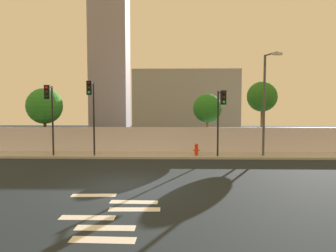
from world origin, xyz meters
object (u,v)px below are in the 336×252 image
(traffic_light_center, at_px, (92,102))
(roadside_tree_midright, at_px, (262,97))
(fire_hydrant, at_px, (196,149))
(street_lamp_curbside, at_px, (266,97))
(roadside_tree_midleft, at_px, (207,108))
(traffic_light_left, at_px, (50,105))
(roadside_tree_leftmost, at_px, (44,106))
(traffic_light_right, at_px, (221,109))

(traffic_light_center, xyz_separation_m, roadside_tree_midright, (12.11, 3.66, 0.42))
(traffic_light_center, distance_m, fire_hydrant, 7.69)
(fire_hydrant, bearing_deg, street_lamp_curbside, -1.56)
(roadside_tree_midright, bearing_deg, roadside_tree_midleft, 180.00)
(traffic_light_left, height_order, roadside_tree_leftmost, roadside_tree_leftmost)
(roadside_tree_midleft, bearing_deg, traffic_light_right, -81.93)
(traffic_light_right, height_order, fire_hydrant, traffic_light_right)
(traffic_light_center, height_order, fire_hydrant, traffic_light_center)
(traffic_light_center, xyz_separation_m, fire_hydrant, (6.96, 0.75, -3.19))
(traffic_light_right, relative_size, roadside_tree_leftmost, 0.90)
(roadside_tree_leftmost, bearing_deg, roadside_tree_midleft, 0.00)
(roadside_tree_leftmost, distance_m, roadside_tree_midleft, 12.60)
(traffic_light_right, xyz_separation_m, roadside_tree_midright, (3.62, 3.68, 0.85))
(traffic_light_left, bearing_deg, traffic_light_right, 0.54)
(traffic_light_right, distance_m, street_lamp_curbside, 3.23)
(traffic_light_left, bearing_deg, fire_hydrant, 5.16)
(traffic_light_left, relative_size, fire_hydrant, 5.72)
(street_lamp_curbside, bearing_deg, roadside_tree_midright, 79.76)
(street_lamp_curbside, bearing_deg, traffic_light_left, -177.00)
(traffic_light_right, height_order, roadside_tree_leftmost, roadside_tree_leftmost)
(traffic_light_center, height_order, street_lamp_curbside, street_lamp_curbside)
(roadside_tree_leftmost, xyz_separation_m, roadside_tree_midright, (16.74, 0.00, 0.72))
(street_lamp_curbside, height_order, roadside_tree_midleft, street_lamp_curbside)
(traffic_light_right, distance_m, roadside_tree_midleft, 3.71)
(fire_hydrant, height_order, roadside_tree_leftmost, roadside_tree_leftmost)
(roadside_tree_midright, bearing_deg, roadside_tree_leftmost, 180.00)
(street_lamp_curbside, xyz_separation_m, roadside_tree_midright, (0.55, 3.03, 0.07))
(street_lamp_curbside, bearing_deg, roadside_tree_midleft, 139.85)
(traffic_light_left, relative_size, roadside_tree_midright, 0.88)
(fire_hydrant, distance_m, roadside_tree_midleft, 4.12)
(roadside_tree_midright, bearing_deg, traffic_light_left, -165.71)
(traffic_light_left, bearing_deg, roadside_tree_leftmost, 116.69)
(traffic_light_left, height_order, roadside_tree_midleft, traffic_light_left)
(traffic_light_left, xyz_separation_m, traffic_light_right, (11.22, 0.11, -0.25))
(traffic_light_left, height_order, roadside_tree_midright, roadside_tree_midright)
(traffic_light_center, bearing_deg, roadside_tree_midleft, 24.66)
(traffic_light_left, xyz_separation_m, roadside_tree_midleft, (10.70, 3.78, -0.28))
(street_lamp_curbside, distance_m, roadside_tree_midleft, 4.77)
(traffic_light_center, relative_size, fire_hydrant, 6.06)
(traffic_light_center, relative_size, roadside_tree_midleft, 1.12)
(traffic_light_center, relative_size, traffic_light_right, 1.14)
(traffic_light_center, xyz_separation_m, roadside_tree_leftmost, (-4.64, 3.66, -0.29))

